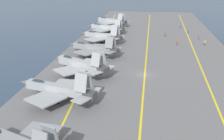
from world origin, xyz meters
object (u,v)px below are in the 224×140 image
parked_jet_third (57,89)px  crew_purple_vest (199,37)px  parked_jet_eighth (111,21)px  crew_blue_vest (180,26)px  crew_red_vest (177,42)px  crew_green_vest (188,31)px  parked_jet_fourth (80,64)px  crew_brown_vest (165,34)px  parked_jet_sixth (102,36)px  parked_jet_seventh (106,27)px  parked_jet_fifth (94,48)px  crew_yellow_vest (205,43)px

parked_jet_third → crew_purple_vest: size_ratio=9.40×
parked_jet_third → parked_jet_eighth: size_ratio=1.01×
crew_blue_vest → crew_red_vest: size_ratio=1.00×
parked_jet_eighth → crew_red_vest: size_ratio=9.32×
parked_jet_eighth → crew_green_vest: (-11.83, -32.11, -1.38)m
parked_jet_fourth → crew_green_vest: (50.60, -30.40, -1.40)m
crew_brown_vest → parked_jet_sixth: bearing=120.3°
parked_jet_seventh → parked_jet_eighth: parked_jet_eighth is taller
parked_jet_fifth → crew_red_vest: parked_jet_fifth is taller
parked_jet_third → parked_jet_eighth: parked_jet_third is taller
crew_yellow_vest → crew_blue_vest: bearing=10.4°
crew_purple_vest → parked_jet_sixth: bearing=105.4°
parked_jet_fourth → crew_yellow_vest: (31.81, -33.54, -1.39)m
parked_jet_fifth → parked_jet_sixth: parked_jet_sixth is taller
crew_purple_vest → crew_blue_vest: bearing=13.0°
parked_jet_fourth → crew_green_vest: size_ratio=9.30×
parked_jet_sixth → parked_jet_seventh: size_ratio=1.01×
parked_jet_fourth → parked_jet_sixth: 31.30m
parked_jet_seventh → crew_yellow_vest: bearing=-113.6°
parked_jet_seventh → crew_red_vest: size_ratio=9.08×
crew_red_vest → crew_yellow_vest: bearing=-85.5°
parked_jet_fourth → crew_purple_vest: 52.15m
crew_yellow_vest → crew_blue_vest: crew_yellow_vest is taller
parked_jet_sixth → crew_brown_vest: 25.16m
parked_jet_eighth → crew_red_vest: bearing=-139.9°
parked_jet_fourth → parked_jet_fifth: parked_jet_fourth is taller
parked_jet_eighth → crew_blue_vest: size_ratio=9.32×
parked_jet_fourth → crew_yellow_vest: 46.25m
parked_jet_third → parked_jet_seventh: 61.99m
parked_jet_eighth → crew_green_vest: bearing=-110.2°
parked_jet_fourth → crew_green_vest: bearing=-31.0°
parked_jet_seventh → parked_jet_fifth: bearing=-177.4°
crew_green_vest → parked_jet_fourth: bearing=149.0°
crew_brown_vest → crew_red_vest: (-12.89, -3.33, 0.05)m
parked_jet_fourth → parked_jet_seventh: parked_jet_fourth is taller
crew_green_vest → crew_yellow_vest: size_ratio=0.99×
parked_jet_seventh → crew_purple_vest: 34.92m
parked_jet_third → crew_yellow_vest: (46.74, -34.07, -1.41)m
parked_jet_eighth → crew_red_vest: parked_jet_eighth is taller
parked_jet_sixth → crew_blue_vest: (29.28, -28.63, -1.42)m
crew_green_vest → parked_jet_third: bearing=154.7°
crew_yellow_vest → crew_brown_vest: bearing=45.2°
parked_jet_third → parked_jet_fourth: size_ratio=1.02×
crew_green_vest → crew_blue_vest: 10.21m
crew_brown_vest → crew_purple_vest: crew_purple_vest is taller
parked_jet_seventh → crew_blue_vest: parked_jet_seventh is taller
parked_jet_sixth → crew_brown_vest: size_ratio=9.61×
parked_jet_fifth → crew_red_vest: 29.18m
parked_jet_seventh → crew_purple_vest: parked_jet_seventh is taller
crew_red_vest → parked_jet_third: bearing=151.3°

